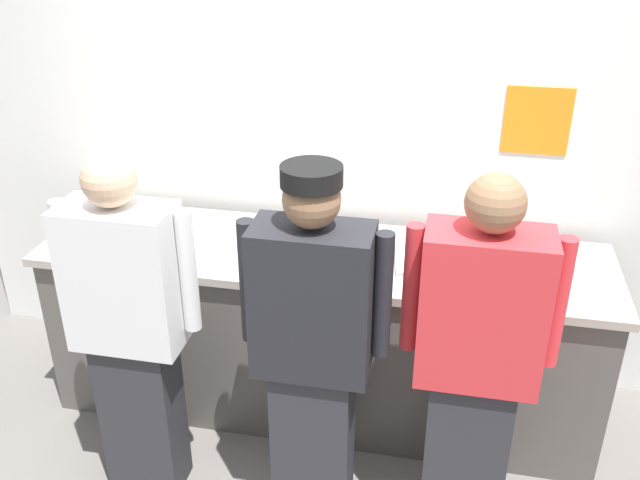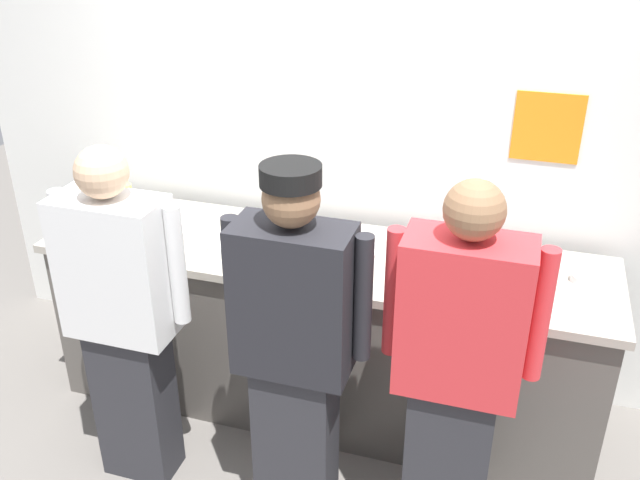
{
  "view_description": "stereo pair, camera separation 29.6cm",
  "coord_description": "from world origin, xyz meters",
  "px_view_note": "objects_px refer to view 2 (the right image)",
  "views": [
    {
      "loc": [
        0.58,
        -2.51,
        2.46
      ],
      "look_at": [
        -0.01,
        0.37,
        0.97
      ],
      "focal_mm": 39.25,
      "sensor_mm": 36.0,
      "label": 1
    },
    {
      "loc": [
        0.87,
        -2.44,
        2.46
      ],
      "look_at": [
        -0.01,
        0.37,
        0.97
      ],
      "focal_mm": 39.25,
      "sensor_mm": 36.0,
      "label": 2
    }
  ],
  "objects_px": {
    "plate_stack_rear": "(169,236)",
    "chef_far_right": "(457,370)",
    "mixing_bowl_steel": "(282,243)",
    "squeeze_bottle_primary": "(127,195)",
    "chefs_knife": "(131,227)",
    "ramekin_orange_sauce": "(581,277)",
    "ramekin_red_sauce": "(183,213)",
    "chef_near_left": "(123,316)",
    "chef_center": "(294,347)",
    "deli_cup": "(527,256)",
    "sheet_tray": "(447,266)",
    "ramekin_yellow_sauce": "(310,227)",
    "plate_stack_front": "(353,253)",
    "ramekin_green_sauce": "(217,249)"
  },
  "relations": [
    {
      "from": "plate_stack_rear",
      "to": "chef_far_right",
      "type": "bearing_deg",
      "value": -19.48
    },
    {
      "from": "mixing_bowl_steel",
      "to": "squeeze_bottle_primary",
      "type": "xyz_separation_m",
      "value": [
        -0.96,
        0.22,
        0.03
      ]
    },
    {
      "from": "chef_far_right",
      "to": "chefs_knife",
      "type": "distance_m",
      "value": 1.84
    },
    {
      "from": "ramekin_orange_sauce",
      "to": "ramekin_red_sauce",
      "type": "bearing_deg",
      "value": 177.62
    },
    {
      "from": "chef_near_left",
      "to": "chef_center",
      "type": "distance_m",
      "value": 0.77
    },
    {
      "from": "deli_cup",
      "to": "chef_center",
      "type": "bearing_deg",
      "value": -133.75
    },
    {
      "from": "sheet_tray",
      "to": "ramekin_yellow_sauce",
      "type": "height_order",
      "value": "ramekin_yellow_sauce"
    },
    {
      "from": "plate_stack_front",
      "to": "ramekin_red_sauce",
      "type": "distance_m",
      "value": 0.99
    },
    {
      "from": "ramekin_orange_sauce",
      "to": "sheet_tray",
      "type": "bearing_deg",
      "value": -174.65
    },
    {
      "from": "chef_far_right",
      "to": "chefs_knife",
      "type": "xyz_separation_m",
      "value": [
        -1.74,
        0.61,
        0.06
      ]
    },
    {
      "from": "plate_stack_rear",
      "to": "sheet_tray",
      "type": "height_order",
      "value": "plate_stack_rear"
    },
    {
      "from": "ramekin_red_sauce",
      "to": "ramekin_yellow_sauce",
      "type": "bearing_deg",
      "value": 3.57
    },
    {
      "from": "chef_near_left",
      "to": "ramekin_yellow_sauce",
      "type": "xyz_separation_m",
      "value": [
        0.54,
        0.89,
        0.08
      ]
    },
    {
      "from": "plate_stack_rear",
      "to": "sheet_tray",
      "type": "bearing_deg",
      "value": 6.59
    },
    {
      "from": "mixing_bowl_steel",
      "to": "squeeze_bottle_primary",
      "type": "relative_size",
      "value": 1.93
    },
    {
      "from": "chef_center",
      "to": "ramekin_orange_sauce",
      "type": "xyz_separation_m",
      "value": [
        1.07,
        0.78,
        0.07
      ]
    },
    {
      "from": "chef_far_right",
      "to": "plate_stack_front",
      "type": "bearing_deg",
      "value": 132.23
    },
    {
      "from": "chef_far_right",
      "to": "ramekin_red_sauce",
      "type": "distance_m",
      "value": 1.74
    },
    {
      "from": "plate_stack_rear",
      "to": "mixing_bowl_steel",
      "type": "relative_size",
      "value": 0.56
    },
    {
      "from": "chef_far_right",
      "to": "ramekin_red_sauce",
      "type": "bearing_deg",
      "value": 152.3
    },
    {
      "from": "sheet_tray",
      "to": "chef_near_left",
      "type": "bearing_deg",
      "value": -150.62
    },
    {
      "from": "chef_center",
      "to": "plate_stack_rear",
      "type": "height_order",
      "value": "chef_center"
    },
    {
      "from": "chef_far_right",
      "to": "squeeze_bottle_primary",
      "type": "relative_size",
      "value": 8.72
    },
    {
      "from": "ramekin_green_sauce",
      "to": "deli_cup",
      "type": "xyz_separation_m",
      "value": [
        1.4,
        0.32,
        0.02
      ]
    },
    {
      "from": "ramekin_yellow_sauce",
      "to": "mixing_bowl_steel",
      "type": "bearing_deg",
      "value": -99.17
    },
    {
      "from": "chef_far_right",
      "to": "ramekin_red_sauce",
      "type": "relative_size",
      "value": 15.91
    },
    {
      "from": "ramekin_yellow_sauce",
      "to": "chefs_knife",
      "type": "xyz_separation_m",
      "value": [
        -0.88,
        -0.24,
        -0.01
      ]
    },
    {
      "from": "chef_far_right",
      "to": "plate_stack_front",
      "type": "distance_m",
      "value": 0.85
    },
    {
      "from": "ramekin_green_sauce",
      "to": "ramekin_red_sauce",
      "type": "height_order",
      "value": "ramekin_red_sauce"
    },
    {
      "from": "chef_near_left",
      "to": "sheet_tray",
      "type": "bearing_deg",
      "value": 29.38
    },
    {
      "from": "chef_center",
      "to": "squeeze_bottle_primary",
      "type": "height_order",
      "value": "chef_center"
    },
    {
      "from": "chef_near_left",
      "to": "ramekin_yellow_sauce",
      "type": "relative_size",
      "value": 15.03
    },
    {
      "from": "plate_stack_front",
      "to": "sheet_tray",
      "type": "height_order",
      "value": "plate_stack_front"
    },
    {
      "from": "plate_stack_front",
      "to": "mixing_bowl_steel",
      "type": "bearing_deg",
      "value": -170.89
    },
    {
      "from": "ramekin_orange_sauce",
      "to": "chefs_knife",
      "type": "height_order",
      "value": "ramekin_orange_sauce"
    },
    {
      "from": "ramekin_green_sauce",
      "to": "ramekin_red_sauce",
      "type": "distance_m",
      "value": 0.46
    },
    {
      "from": "squeeze_bottle_primary",
      "to": "ramekin_red_sauce",
      "type": "xyz_separation_m",
      "value": [
        0.32,
        0.01,
        -0.06
      ]
    },
    {
      "from": "chef_center",
      "to": "squeeze_bottle_primary",
      "type": "bearing_deg",
      "value": 145.45
    },
    {
      "from": "squeeze_bottle_primary",
      "to": "deli_cup",
      "type": "bearing_deg",
      "value": 0.31
    },
    {
      "from": "squeeze_bottle_primary",
      "to": "ramekin_green_sauce",
      "type": "xyz_separation_m",
      "value": [
        0.66,
        -0.3,
        -0.06
      ]
    },
    {
      "from": "squeeze_bottle_primary",
      "to": "ramekin_yellow_sauce",
      "type": "bearing_deg",
      "value": 3.15
    },
    {
      "from": "chef_near_left",
      "to": "sheet_tray",
      "type": "xyz_separation_m",
      "value": [
        1.26,
        0.71,
        0.08
      ]
    },
    {
      "from": "squeeze_bottle_primary",
      "to": "ramekin_green_sauce",
      "type": "relative_size",
      "value": 1.8
    },
    {
      "from": "plate_stack_rear",
      "to": "ramekin_yellow_sauce",
      "type": "relative_size",
      "value": 1.87
    },
    {
      "from": "ramekin_orange_sauce",
      "to": "ramekin_red_sauce",
      "type": "relative_size",
      "value": 0.93
    },
    {
      "from": "chef_center",
      "to": "chef_far_right",
      "type": "distance_m",
      "value": 0.63
    },
    {
      "from": "squeeze_bottle_primary",
      "to": "ramekin_yellow_sauce",
      "type": "distance_m",
      "value": 1.01
    },
    {
      "from": "chef_center",
      "to": "chefs_knife",
      "type": "xyz_separation_m",
      "value": [
        -1.11,
        0.67,
        0.05
      ]
    },
    {
      "from": "deli_cup",
      "to": "mixing_bowl_steel",
      "type": "bearing_deg",
      "value": -168.01
    },
    {
      "from": "chef_near_left",
      "to": "plate_stack_rear",
      "type": "bearing_deg",
      "value": 97.18
    }
  ]
}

